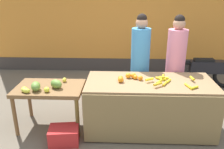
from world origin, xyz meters
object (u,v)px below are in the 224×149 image
(produce_crate, at_px, (64,135))
(produce_sack, at_px, (102,94))
(vendor_woman_pink_shirt, at_px, (175,65))
(vendor_woman_blue_shirt, at_px, (140,64))
(parked_motorcycle, at_px, (207,71))

(produce_crate, bearing_deg, produce_sack, 67.20)
(vendor_woman_pink_shirt, xyz_separation_m, produce_crate, (-1.82, -1.12, -0.78))
(vendor_woman_blue_shirt, distance_m, produce_crate, 1.84)
(vendor_woman_pink_shirt, height_order, produce_sack, vendor_woman_pink_shirt)
(vendor_woman_pink_shirt, relative_size, parked_motorcycle, 1.12)
(vendor_woman_pink_shirt, bearing_deg, produce_sack, 178.60)
(vendor_woman_blue_shirt, relative_size, produce_sack, 3.04)
(parked_motorcycle, relative_size, produce_sack, 2.69)
(vendor_woman_blue_shirt, height_order, parked_motorcycle, vendor_woman_blue_shirt)
(vendor_woman_blue_shirt, xyz_separation_m, vendor_woman_pink_shirt, (0.63, -0.05, -0.00))
(vendor_woman_pink_shirt, xyz_separation_m, parked_motorcycle, (1.01, 1.12, -0.51))
(produce_crate, relative_size, produce_sack, 0.74)
(vendor_woman_blue_shirt, relative_size, vendor_woman_pink_shirt, 1.00)
(vendor_woman_blue_shirt, height_order, produce_sack, vendor_woman_blue_shirt)
(vendor_woman_pink_shirt, relative_size, produce_sack, 3.03)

